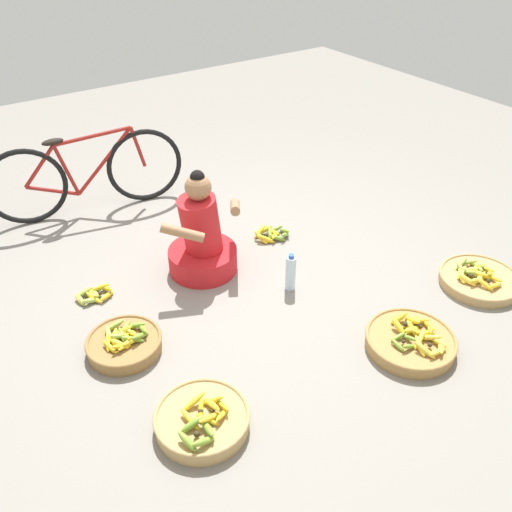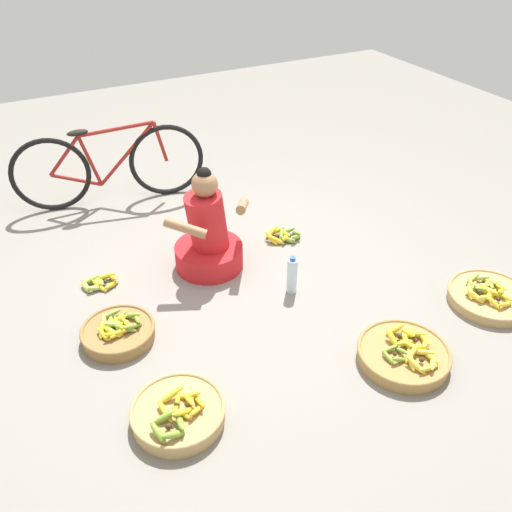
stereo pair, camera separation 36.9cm
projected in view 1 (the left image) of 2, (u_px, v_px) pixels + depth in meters
ground_plane at (241, 282)px, 4.03m from camera, size 10.00×10.00×0.00m
vendor_woman_front at (202, 240)px, 4.01m from camera, size 0.74×0.52×0.83m
bicycle_leaning at (87, 175)px, 4.70m from camera, size 1.69×0.34×0.73m
banana_basket_near_bicycle at (124, 343)px, 3.41m from camera, size 0.48×0.48×0.16m
banana_basket_back_left at (202, 420)px, 2.93m from camera, size 0.53×0.53×0.17m
banana_basket_front_left at (479, 279)px, 3.98m from camera, size 0.58×0.58×0.15m
banana_basket_mid_left at (411, 341)px, 3.43m from camera, size 0.57×0.57×0.16m
loose_bananas_front_center at (271, 234)px, 4.51m from camera, size 0.32×0.26×0.10m
loose_bananas_back_center at (93, 295)px, 3.85m from camera, size 0.27×0.21×0.09m
water_bottle at (291, 273)px, 3.88m from camera, size 0.08×0.08×0.30m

